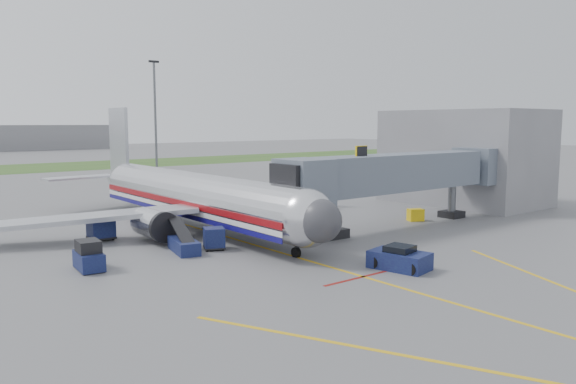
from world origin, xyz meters
TOP-DOWN VIEW (x-y plane):
  - ground at (0.00, 0.00)m, footprint 400.00×400.00m
  - apron_markings at (0.00, -7.40)m, footprint 21.52×50.00m
  - airliner at (0.00, 15.25)m, footprint 32.10×35.67m
  - jet_bridge at (12.86, 5.00)m, footprint 25.30×4.00m
  - terminal at (30.00, 10.00)m, footprint 10.00×16.00m
  - light_mast_right at (25.00, 75.00)m, footprint 2.00×0.44m
  - pushback_tug at (2.95, -4.12)m, footprint 2.76×3.77m
  - baggage_tug at (-11.61, 7.20)m, footprint 1.55×2.66m
  - baggage_cart_a at (-7.92, 15.23)m, footprint 1.79×1.79m
  - baggage_cart_b at (-3.36, 14.16)m, footprint 1.76×1.76m
  - baggage_cart_c at (-3.00, 7.23)m, footprint 1.84×1.84m
  - belt_loader at (-5.00, 7.85)m, footprint 2.10×4.36m
  - ground_power_cart at (16.95, 5.90)m, footprint 1.57×1.34m
  - ramp_worker at (-4.11, 16.10)m, footprint 0.76×0.60m

SIDE VIEW (x-z plane):
  - ground at x=0.00m, z-range 0.00..0.00m
  - apron_markings at x=0.00m, z-range 0.00..0.01m
  - belt_loader at x=-5.00m, z-range -0.52..1.54m
  - ground_power_cart at x=16.95m, z-range -0.01..1.05m
  - pushback_tug at x=2.95m, z-range -0.12..1.30m
  - baggage_cart_c at x=-3.00m, z-range 0.01..1.52m
  - baggage_tug at x=-11.61m, z-range -0.10..1.68m
  - baggage_cart_b at x=-3.36m, z-range 0.02..1.65m
  - ramp_worker at x=-4.11m, z-range 0.00..1.84m
  - baggage_cart_a at x=-7.92m, z-range 0.02..1.90m
  - airliner at x=0.00m, z-range -2.48..7.77m
  - jet_bridge at x=12.86m, z-range 1.02..7.92m
  - terminal at x=30.00m, z-range 0.00..10.00m
  - light_mast_right at x=25.00m, z-range 0.58..20.98m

